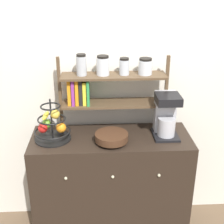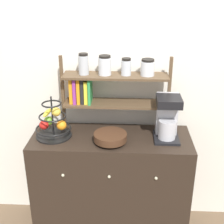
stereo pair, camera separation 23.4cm
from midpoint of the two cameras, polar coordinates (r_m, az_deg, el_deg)
wall_back at (r=2.54m, az=2.80°, el=6.06°), size 7.00×0.05×2.60m
sideboard at (r=2.67m, az=2.39°, el=-13.33°), size 1.24×0.49×0.91m
coffee_maker at (r=2.41m, az=12.81°, el=-0.97°), size 0.19×0.23×0.34m
fruit_stand at (r=2.42m, az=-8.08°, el=-2.10°), size 0.28×0.28×0.33m
wooden_bowl at (r=2.33m, az=2.59°, el=-4.72°), size 0.25×0.25×0.08m
shelf_hutch at (r=2.39m, az=1.83°, el=5.23°), size 0.85×0.20×0.63m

